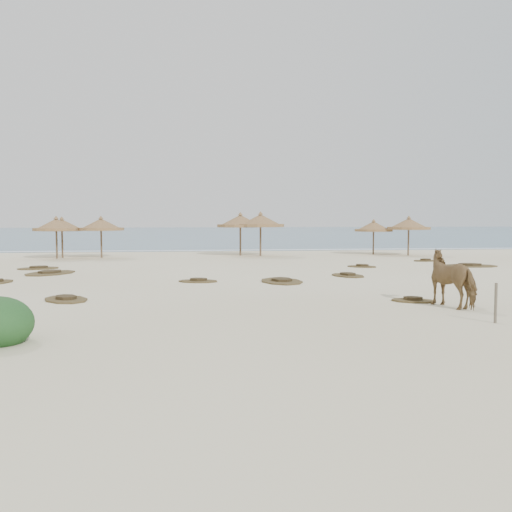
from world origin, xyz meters
name	(u,v)px	position (x,y,z in m)	size (l,w,h in m)	color
ground	(267,291)	(0.00, 0.00, 0.00)	(160.00, 160.00, 0.00)	beige
ocean	(207,233)	(0.00, 75.00, 0.00)	(200.00, 100.00, 0.01)	#255171
foam_line	(225,250)	(0.00, 26.00, 0.00)	(70.00, 0.60, 0.01)	white
palapa_0	(56,225)	(-11.80, 18.26, 2.23)	(3.65, 3.65, 2.88)	brown
palapa_1	(62,226)	(-11.56, 18.85, 2.20)	(3.54, 3.54, 2.84)	brown
palapa_2	(101,225)	(-8.91, 18.60, 2.24)	(4.06, 4.06, 2.89)	brown
palapa_3	(260,221)	(2.15, 19.27, 2.48)	(4.03, 4.03, 3.20)	brown
palapa_4	(240,222)	(0.75, 19.90, 2.45)	(4.30, 4.30, 3.16)	brown
palapa_5	(409,225)	(12.88, 18.46, 2.25)	(3.66, 3.66, 2.90)	brown
palapa_6	(374,227)	(10.72, 19.85, 2.05)	(3.37, 3.37, 2.64)	brown
horse	(454,278)	(5.34, -4.33, 0.90)	(0.97, 2.12, 1.79)	olive
fence_post_near	(496,303)	(5.16, -7.10, 0.54)	(0.08, 0.08, 1.08)	#675C4D
scrub_1	(50,273)	(-9.80, 7.78, 0.05)	(3.09, 3.49, 0.16)	brown
scrub_2	(198,281)	(-2.56, 3.44, 0.05)	(1.94, 1.48, 0.16)	brown
scrub_3	(348,275)	(4.55, 4.98, 0.05)	(1.83, 2.31, 0.16)	brown
scrub_4	(454,278)	(9.03, 3.29, 0.05)	(1.88, 1.47, 0.16)	brown
scrub_5	(470,265)	(12.97, 9.39, 0.05)	(3.29, 2.50, 0.16)	brown
scrub_6	(38,268)	(-11.06, 10.56, 0.05)	(2.57, 2.18, 0.16)	brown
scrub_7	(362,266)	(6.68, 9.62, 0.05)	(1.98, 1.80, 0.16)	brown
scrub_9	(281,281)	(1.03, 2.98, 0.05)	(2.06, 2.88, 0.16)	brown
scrub_10	(426,260)	(11.95, 13.21, 0.05)	(1.74, 1.27, 0.16)	brown
scrub_11	(66,299)	(-7.11, -1.52, 0.05)	(2.17, 2.43, 0.16)	brown
scrub_12	(413,300)	(4.48, -3.15, 0.05)	(1.67, 1.40, 0.16)	brown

